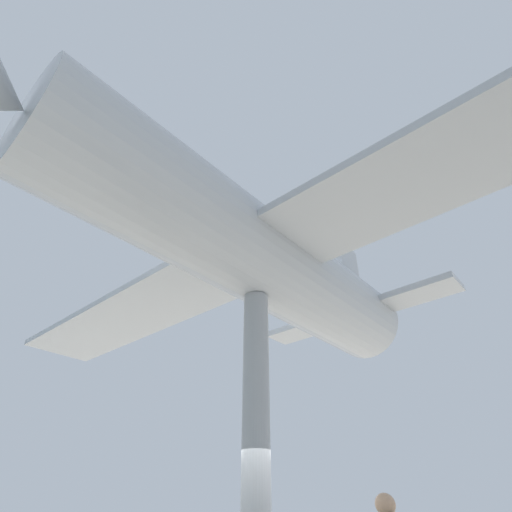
% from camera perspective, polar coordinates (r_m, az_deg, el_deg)
% --- Properties ---
extents(support_pylon_central, '(0.51, 0.51, 5.51)m').
position_cam_1_polar(support_pylon_central, '(7.80, -0.00, -24.13)').
color(support_pylon_central, '#999EA3').
rests_on(support_pylon_central, ground_plane).
extents(suspended_airplane, '(19.29, 12.25, 3.65)m').
position_cam_1_polar(suspended_airplane, '(9.07, -0.99, 0.69)').
color(suspended_airplane, '#B2B7BC').
rests_on(suspended_airplane, support_pylon_central).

